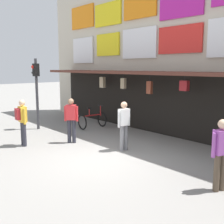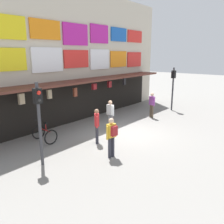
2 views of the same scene
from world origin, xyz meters
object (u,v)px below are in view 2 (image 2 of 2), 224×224
object	(u,v)px
bicycle_parked	(44,134)
pedestrian_in_green	(112,135)
traffic_light_near	(39,111)
pedestrian_in_black	(110,113)
pedestrian_in_yellow	(152,104)
pedestrian_in_white	(97,124)
traffic_light_far	(173,82)

from	to	relation	value
bicycle_parked	pedestrian_in_green	xyz separation A→B (m)	(0.66, -3.67, 0.59)
traffic_light_near	pedestrian_in_black	xyz separation A→B (m)	(4.99, 0.68, -1.19)
traffic_light_near	pedestrian_in_yellow	size ratio (longest dim) A/B	1.90
bicycle_parked	traffic_light_near	bearing A→B (deg)	-127.56
pedestrian_in_black	pedestrian_in_green	xyz separation A→B (m)	(-2.80, -2.36, 0.04)
pedestrian_in_yellow	pedestrian_in_green	bearing A→B (deg)	-164.36
bicycle_parked	pedestrian_in_black	world-z (taller)	pedestrian_in_black
pedestrian_in_black	pedestrian_in_white	size ratio (longest dim) A/B	1.00
bicycle_parked	pedestrian_in_green	bearing A→B (deg)	-79.77
pedestrian_in_black	pedestrian_in_yellow	world-z (taller)	same
pedestrian_in_yellow	pedestrian_in_white	size ratio (longest dim) A/B	1.00
pedestrian_in_white	traffic_light_near	bearing A→B (deg)	177.51
bicycle_parked	pedestrian_in_green	distance (m)	3.77
traffic_light_near	pedestrian_in_yellow	xyz separation A→B (m)	(8.71, 0.14, -1.19)
traffic_light_near	pedestrian_in_black	world-z (taller)	traffic_light_near
pedestrian_in_white	pedestrian_in_black	bearing A→B (deg)	22.10
bicycle_parked	pedestrian_in_white	xyz separation A→B (m)	(1.47, -2.11, 0.55)
traffic_light_far	pedestrian_in_white	distance (m)	8.64
traffic_light_near	traffic_light_far	bearing A→B (deg)	0.10
bicycle_parked	pedestrian_in_white	bearing A→B (deg)	-55.21
traffic_light_far	pedestrian_in_yellow	distance (m)	3.08
traffic_light_far	pedestrian_in_black	size ratio (longest dim) A/B	1.90
bicycle_parked	pedestrian_in_yellow	bearing A→B (deg)	-14.36
bicycle_parked	pedestrian_in_black	size ratio (longest dim) A/B	0.72
traffic_light_far	pedestrian_in_yellow	world-z (taller)	traffic_light_far
pedestrian_in_white	pedestrian_in_green	xyz separation A→B (m)	(-0.81, -1.55, 0.04)
traffic_light_far	bicycle_parked	distance (m)	10.36
traffic_light_far	pedestrian_in_white	size ratio (longest dim) A/B	1.90
pedestrian_in_black	bicycle_parked	bearing A→B (deg)	159.35
pedestrian_in_yellow	traffic_light_far	bearing A→B (deg)	-2.52
bicycle_parked	pedestrian_in_green	world-z (taller)	pedestrian_in_green
pedestrian_in_black	pedestrian_in_yellow	xyz separation A→B (m)	(3.72, -0.54, 0.00)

